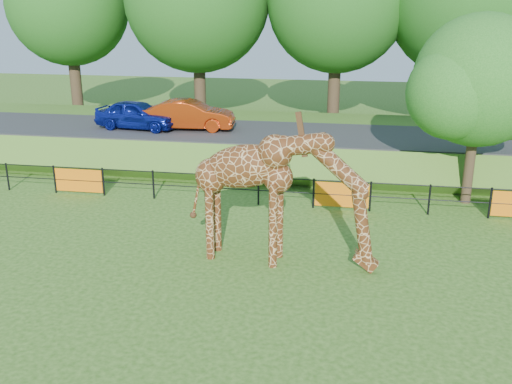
% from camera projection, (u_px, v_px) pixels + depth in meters
% --- Properties ---
extents(ground, '(90.00, 90.00, 0.00)m').
position_uv_depth(ground, '(200.00, 316.00, 13.37)').
color(ground, '#2B5214').
rests_on(ground, ground).
extents(giraffe, '(5.44, 1.55, 3.83)m').
position_uv_depth(giraffe, '(282.00, 198.00, 15.61)').
color(giraffe, '#4F2710').
rests_on(giraffe, ground).
extents(perimeter_fence, '(28.07, 0.10, 1.10)m').
position_uv_depth(perimeter_fence, '(258.00, 190.00, 20.69)').
color(perimeter_fence, black).
rests_on(perimeter_fence, ground).
extents(embankment, '(40.00, 9.00, 1.30)m').
position_uv_depth(embankment, '(285.00, 141.00, 27.67)').
color(embankment, '#2B5214').
rests_on(embankment, ground).
extents(road, '(40.00, 5.00, 0.12)m').
position_uv_depth(road, '(281.00, 134.00, 26.05)').
color(road, '#2A2B2D').
rests_on(road, embankment).
extents(car_blue, '(4.11, 2.08, 1.34)m').
position_uv_depth(car_blue, '(137.00, 115.00, 26.57)').
color(car_blue, '#13229A').
rests_on(car_blue, road).
extents(car_red, '(4.27, 1.78, 1.37)m').
position_uv_depth(car_red, '(189.00, 115.00, 26.42)').
color(car_red, '#A12F0B').
rests_on(car_red, road).
extents(visitor, '(0.57, 0.39, 1.53)m').
position_uv_depth(visitor, '(272.00, 169.00, 22.55)').
color(visitor, black).
rests_on(visitor, ground).
extents(tree_east, '(5.40, 4.71, 6.76)m').
position_uv_depth(tree_east, '(482.00, 86.00, 19.79)').
color(tree_east, '#372518').
rests_on(tree_east, ground).
extents(bg_tree_line, '(37.30, 8.80, 11.82)m').
position_uv_depth(bg_tree_line, '(336.00, 0.00, 31.40)').
color(bg_tree_line, '#372518').
rests_on(bg_tree_line, ground).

